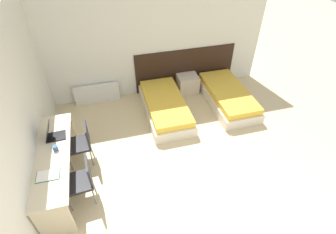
{
  "coord_description": "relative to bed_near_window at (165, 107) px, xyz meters",
  "views": [
    {
      "loc": [
        -1.01,
        -1.65,
        3.88
      ],
      "look_at": [
        0.0,
        2.15,
        0.55
      ],
      "focal_mm": 28.0,
      "sensor_mm": 36.0,
      "label": 1
    }
  ],
  "objects": [
    {
      "name": "desk",
      "position": [
        -2.22,
        -1.38,
        0.38
      ],
      "size": [
        0.54,
        2.01,
        0.72
      ],
      "color": "beige",
      "rests_on": "ground_plane"
    },
    {
      "name": "bed_near_window",
      "position": [
        0.0,
        0.0,
        0.0
      ],
      "size": [
        0.9,
        1.87,
        0.39
      ],
      "color": "beige",
      "rests_on": "ground_plane"
    },
    {
      "name": "chair_near_laptop",
      "position": [
        -1.82,
        -0.96,
        0.29
      ],
      "size": [
        0.45,
        0.45,
        0.84
      ],
      "rotation": [
        0.0,
        0.0,
        0.05
      ],
      "color": "#232328",
      "rests_on": "ground_plane"
    },
    {
      "name": "nightstand",
      "position": [
        0.77,
        0.72,
        0.04
      ],
      "size": [
        0.51,
        0.43,
        0.46
      ],
      "color": "beige",
      "rests_on": "ground_plane"
    },
    {
      "name": "wall_left",
      "position": [
        -2.51,
        -0.97,
        1.16
      ],
      "size": [
        0.05,
        4.9,
        2.7
      ],
      "color": "silver",
      "rests_on": "ground_plane"
    },
    {
      "name": "wall_back",
      "position": [
        -0.14,
        1.01,
        1.16
      ],
      "size": [
        5.69,
        0.05,
        2.7
      ],
      "color": "silver",
      "rests_on": "ground_plane"
    },
    {
      "name": "chair_near_notebook",
      "position": [
        -1.82,
        -1.8,
        0.29
      ],
      "size": [
        0.46,
        0.46,
        0.84
      ],
      "rotation": [
        0.0,
        0.0,
        0.07
      ],
      "color": "#232328",
      "rests_on": "ground_plane"
    },
    {
      "name": "mug",
      "position": [
        -2.16,
        -1.3,
        0.58
      ],
      "size": [
        0.08,
        0.08,
        0.09
      ],
      "color": "#2D5184",
      "rests_on": "desk"
    },
    {
      "name": "radiator",
      "position": [
        -1.47,
        0.89,
        0.04
      ],
      "size": [
        1.06,
        0.12,
        0.45
      ],
      "color": "silver",
      "rests_on": "ground_plane"
    },
    {
      "name": "ground_plane",
      "position": [
        -0.14,
        -2.92,
        -0.19
      ],
      "size": [
        20.0,
        20.0,
        0.0
      ],
      "primitive_type": "plane",
      "color": "beige"
    },
    {
      "name": "laptop",
      "position": [
        -2.21,
        -0.99,
        0.6
      ],
      "size": [
        0.33,
        0.26,
        0.31
      ],
      "rotation": [
        0.0,
        0.0,
        0.06
      ],
      "color": "black",
      "rests_on": "desk"
    },
    {
      "name": "bed_near_door",
      "position": [
        1.54,
        0.0,
        0.0
      ],
      "size": [
        0.9,
        1.87,
        0.39
      ],
      "color": "beige",
      "rests_on": "ground_plane"
    },
    {
      "name": "headboard_panel",
      "position": [
        0.77,
        0.97,
        0.34
      ],
      "size": [
        2.55,
        0.03,
        1.06
      ],
      "color": "black",
      "rests_on": "ground_plane"
    },
    {
      "name": "open_notebook",
      "position": [
        -2.25,
        -1.81,
        0.54
      ],
      "size": [
        0.34,
        0.23,
        0.02
      ],
      "rotation": [
        0.0,
        0.0,
        -0.03
      ],
      "color": "#236B3D",
      "rests_on": "desk"
    }
  ]
}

